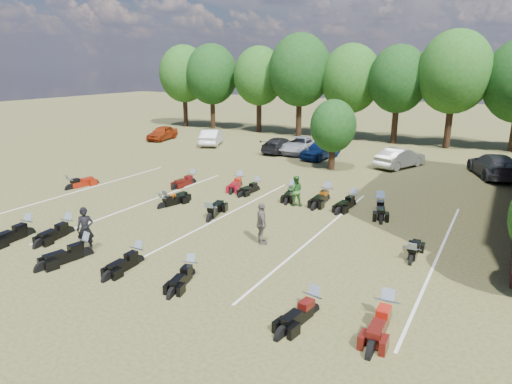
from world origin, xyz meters
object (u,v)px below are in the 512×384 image
Objects in this scene: car_0 at (162,133)px; motorcycle_14 at (192,183)px; motorcycle_7 at (70,189)px; person_black at (85,229)px; person_grey at (262,224)px; motorcycle_3 at (191,276)px; car_4 at (320,150)px; motorcycle_0 at (69,233)px; person_green at (295,191)px.

car_0 is 17.73m from motorcycle_14.
person_black is at bearing 153.52° from motorcycle_7.
person_grey is (21.48, -18.83, 0.22)m from car_0.
motorcycle_3 is 0.90× the size of motorcycle_7.
motorcycle_0 is (-3.59, -21.02, -0.71)m from car_4.
person_green is (20.46, -13.27, 0.14)m from car_0.
motorcycle_3 is at bearing 165.67° from motorcycle_7.
person_black is 1.10× the size of person_green.
car_4 is 2.02× the size of motorcycle_3.
person_grey is 14.27m from motorcycle_7.
person_green is 9.50m from motorcycle_3.
motorcycle_3 is at bearing -57.50° from car_0.
motorcycle_3 is at bearing -70.63° from car_4.
motorcycle_3 is 14.58m from motorcycle_7.
person_grey is at bearing 66.05° from motorcycle_3.
motorcycle_0 is 1.11× the size of motorcycle_3.
motorcycle_0 is (-7.06, -8.70, -0.82)m from person_green.
motorcycle_3 is (3.75, -21.78, -0.71)m from car_4.
person_black is 0.79× the size of motorcycle_0.
person_black is 0.81× the size of motorcycle_14.
motorcycle_14 is (-4.13, -11.25, -0.71)m from car_4.
person_grey is at bearing 12.64° from motorcycle_0.
motorcycle_0 is (-2.28, 0.92, -0.91)m from person_black.
motorcycle_7 is (-8.32, 5.93, -0.91)m from person_black.
motorcycle_0 is at bearing 149.33° from motorcycle_7.
person_black is 10.74m from person_green.
motorcycle_14 is at bearing -34.37° from person_green.
car_0 is at bearing -59.29° from person_green.
car_4 is at bearing 47.56° from person_black.
motorcycle_3 is at bearing -37.26° from person_black.
motorcycle_0 reaches higher than motorcycle_14.
car_4 reaches higher than motorcycle_14.
motorcycle_7 is (-6.04, 5.01, 0.00)m from motorcycle_0.
car_0 reaches higher than motorcycle_0.
person_grey is (1.02, -5.56, 0.08)m from person_green.
person_black is 0.79× the size of motorcycle_7.
person_black reaches higher than car_4.
person_green is at bearing 24.53° from person_black.
car_0 is 2.22× the size of person_grey.
car_0 reaches higher than motorcycle_7.
motorcycle_7 is (7.36, -16.95, -0.68)m from car_0.
motorcycle_14 is at bearing 65.77° from person_black.
person_black is at bearing -30.54° from motorcycle_0.
car_4 is at bearing -27.66° from person_grey.
car_0 is 30.78m from motorcycle_3.
car_0 is 1.74× the size of motorcycle_0.
car_0 is at bearing 119.11° from motorcycle_3.
person_green is at bearing -42.84° from car_0.
person_green is 0.80× the size of motorcycle_3.
person_grey is at bearing -178.56° from motorcycle_7.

